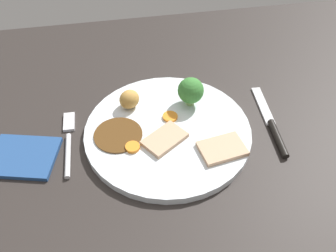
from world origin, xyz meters
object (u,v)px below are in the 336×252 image
object	(u,v)px
roast_potato_left	(129,99)
fork	(68,141)
carrot_coin_front	(170,117)
carrot_coin_back	(133,147)
folded_napkin	(23,157)
meat_slice_under	(222,149)
knife	(272,126)
broccoli_floret	(191,91)
meat_slice_main	(165,139)
dinner_plate	(168,133)

from	to	relation	value
roast_potato_left	fork	bearing A→B (deg)	-153.11
carrot_coin_front	carrot_coin_back	size ratio (longest dim) A/B	1.11
carrot_coin_back	folded_napkin	bearing A→B (deg)	172.71
roast_potato_left	carrot_coin_back	world-z (taller)	roast_potato_left
meat_slice_under	roast_potato_left	distance (cm)	19.54
roast_potato_left	fork	world-z (taller)	roast_potato_left
meat_slice_under	carrot_coin_front	bearing A→B (deg)	127.43
knife	meat_slice_under	bearing A→B (deg)	117.93
knife	roast_potato_left	bearing A→B (deg)	74.69
roast_potato_left	carrot_coin_front	size ratio (longest dim) A/B	1.41
meat_slice_under	broccoli_floret	bearing A→B (deg)	102.27
meat_slice_main	roast_potato_left	size ratio (longest dim) A/B	1.90
meat_slice_main	roast_potato_left	world-z (taller)	roast_potato_left
knife	folded_napkin	world-z (taller)	knife
carrot_coin_front	folded_napkin	bearing A→B (deg)	-171.56
knife	broccoli_floret	bearing A→B (deg)	65.23
fork	carrot_coin_front	bearing A→B (deg)	-84.27
broccoli_floret	fork	distance (cm)	23.64
dinner_plate	carrot_coin_front	world-z (taller)	carrot_coin_front
dinner_plate	folded_napkin	distance (cm)	24.94
meat_slice_under	broccoli_floret	xyz separation A→B (cm)	(-2.69, 12.37, 2.74)
dinner_plate	roast_potato_left	distance (cm)	9.76
meat_slice_under	knife	size ratio (longest dim) A/B	0.40
roast_potato_left	knife	bearing A→B (deg)	-19.31
broccoli_floret	folded_napkin	distance (cm)	31.33
carrot_coin_back	roast_potato_left	bearing A→B (deg)	86.18
roast_potato_left	folded_napkin	size ratio (longest dim) A/B	0.35
broccoli_floret	folded_napkin	size ratio (longest dim) A/B	0.51
meat_slice_main	broccoli_floret	bearing A→B (deg)	53.17
dinner_plate	folded_napkin	bearing A→B (deg)	-178.14
meat_slice_under	knife	xyz separation A→B (cm)	(10.97, 4.87, -1.35)
dinner_plate	roast_potato_left	xyz separation A→B (cm)	(-5.92, 7.35, 2.48)
meat_slice_main	broccoli_floret	distance (cm)	10.98
carrot_coin_back	broccoli_floret	size ratio (longest dim) A/B	0.44
dinner_plate	carrot_coin_front	distance (cm)	3.30
carrot_coin_back	fork	world-z (taller)	carrot_coin_back
fork	knife	distance (cm)	36.58
meat_slice_main	meat_slice_under	bearing A→B (deg)	-23.07
roast_potato_left	meat_slice_main	bearing A→B (deg)	-63.31
dinner_plate	knife	world-z (taller)	dinner_plate
dinner_plate	carrot_coin_back	size ratio (longest dim) A/B	11.98
broccoli_floret	carrot_coin_front	bearing A→B (deg)	-145.00
dinner_plate	broccoli_floret	world-z (taller)	broccoli_floret
carrot_coin_front	roast_potato_left	bearing A→B (deg)	147.76
meat_slice_main	carrot_coin_front	distance (cm)	5.77
meat_slice_under	carrot_coin_front	world-z (taller)	meat_slice_under
meat_slice_main	fork	bearing A→B (deg)	166.67
folded_napkin	roast_potato_left	bearing A→B (deg)	23.24
dinner_plate	carrot_coin_front	size ratio (longest dim) A/B	10.82
carrot_coin_back	fork	bearing A→B (deg)	156.77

